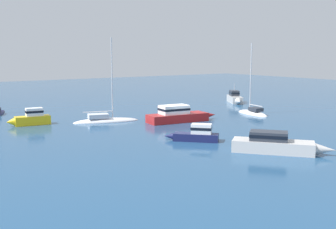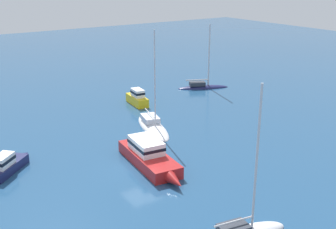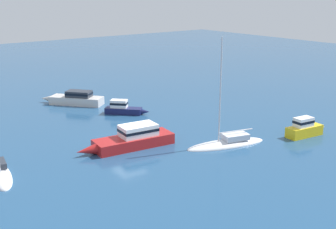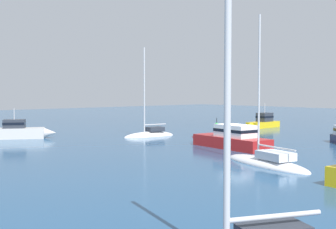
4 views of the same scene
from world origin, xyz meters
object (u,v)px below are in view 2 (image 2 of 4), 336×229
cabin_cruiser_2 (8,164)px  motor_cruiser (136,98)px  cabin_cruiser (149,156)px  sailboat_1 (153,127)px  yacht (203,86)px

cabin_cruiser_2 → motor_cruiser: (16.52, 9.41, 0.13)m
cabin_cruiser → sailboat_1: 8.21m
yacht → cabin_cruiser: bearing=-114.0°
sailboat_1 → yacht: bearing=138.9°
cabin_cruiser → yacht: size_ratio=1.04×
cabin_cruiser → motor_cruiser: size_ratio=1.89×
cabin_cruiser → motor_cruiser: (7.23, 14.32, -0.02)m
cabin_cruiser → motor_cruiser: bearing=159.8°
cabin_cruiser → yacht: yacht is taller
motor_cruiser → yacht: yacht is taller
cabin_cruiser_2 → sailboat_1: sailboat_1 is taller
motor_cruiser → sailboat_1: sailboat_1 is taller
cabin_cruiser → yacht: 23.46m
sailboat_1 → cabin_cruiser_2: bearing=-67.1°
cabin_cruiser_2 → motor_cruiser: 19.01m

